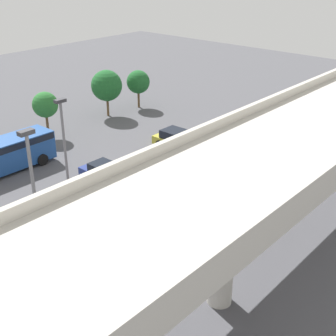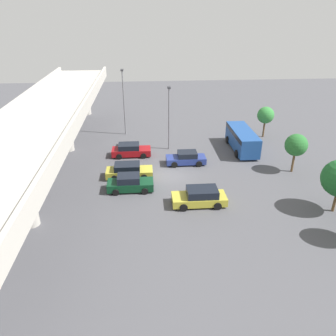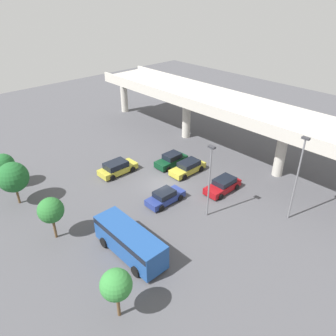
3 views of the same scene
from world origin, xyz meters
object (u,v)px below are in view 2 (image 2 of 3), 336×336
at_px(parked_car_0, 200,197).
at_px(shuttle_bus, 242,138).
at_px(lamp_post_mid_lot, 169,114).
at_px(parked_car_2, 129,171).
at_px(parked_car_1, 130,183).
at_px(tree_front_far_right, 266,115).
at_px(tree_front_right, 296,145).
at_px(parked_car_3, 186,158).
at_px(parked_car_4, 131,150).
at_px(lamp_post_near_aisle, 124,98).

distance_m(parked_car_0, shuttle_bus, 14.09).
height_order(parked_car_0, lamp_post_mid_lot, lamp_post_mid_lot).
xyz_separation_m(parked_car_0, parked_car_2, (5.77, 6.46, -0.04)).
xyz_separation_m(parked_car_1, lamp_post_mid_lot, (10.00, -4.52, 3.81)).
relative_size(parked_car_2, tree_front_far_right, 1.15).
relative_size(parked_car_0, tree_front_right, 1.14).
relative_size(parked_car_3, tree_front_right, 1.04).
relative_size(parked_car_2, parked_car_4, 1.05).
bearing_deg(parked_car_3, lamp_post_near_aisle, -55.17).
height_order(parked_car_2, lamp_post_mid_lot, lamp_post_mid_lot).
relative_size(lamp_post_near_aisle, lamp_post_mid_lot, 1.14).
bearing_deg(tree_front_right, lamp_post_near_aisle, 54.35).
bearing_deg(lamp_post_near_aisle, parked_car_0, -158.76).
bearing_deg(lamp_post_near_aisle, parked_car_1, -176.15).
distance_m(shuttle_bus, lamp_post_mid_lot, 9.47).
bearing_deg(tree_front_far_right, shuttle_bus, 135.31).
bearing_deg(parked_car_4, parked_car_2, -90.58).
height_order(lamp_post_mid_lot, tree_front_far_right, lamp_post_mid_lot).
bearing_deg(parked_car_0, tree_front_far_right, -124.92).
distance_m(parked_car_2, lamp_post_mid_lot, 9.46).
xyz_separation_m(parked_car_3, tree_front_right, (-2.77, -11.07, 2.36)).
distance_m(parked_car_1, lamp_post_mid_lot, 11.62).
bearing_deg(shuttle_bus, parked_car_1, -56.02).
bearing_deg(lamp_post_near_aisle, lamp_post_mid_lot, -136.13).
bearing_deg(parked_car_0, tree_front_right, -152.26).
bearing_deg(lamp_post_near_aisle, shuttle_bus, -114.93).
xyz_separation_m(parked_car_0, parked_car_1, (3.02, 6.26, -0.02)).
relative_size(parked_car_4, lamp_post_mid_lot, 0.59).
height_order(shuttle_bus, lamp_post_mid_lot, lamp_post_mid_lot).
bearing_deg(lamp_post_near_aisle, parked_car_3, -145.17).
distance_m(lamp_post_near_aisle, tree_front_far_right, 19.03).
distance_m(parked_car_1, parked_car_2, 2.76).
height_order(parked_car_2, tree_front_right, tree_front_right).
bearing_deg(parked_car_3, tree_front_right, 165.94).
bearing_deg(parked_car_1, parked_car_0, -25.79).
distance_m(shuttle_bus, tree_front_far_right, 6.22).
height_order(parked_car_0, lamp_post_near_aisle, lamp_post_near_aisle).
xyz_separation_m(lamp_post_near_aisle, lamp_post_mid_lot, (-5.81, -5.59, -0.55)).
distance_m(lamp_post_near_aisle, tree_front_right, 22.55).
bearing_deg(parked_car_2, lamp_post_mid_lot, 56.94).
bearing_deg(parked_car_4, lamp_post_near_aisle, 96.94).
xyz_separation_m(tree_front_right, tree_front_far_right, (10.63, -0.51, -0.02)).
height_order(lamp_post_mid_lot, tree_front_right, lamp_post_mid_lot).
relative_size(parked_car_3, parked_car_4, 0.97).
bearing_deg(tree_front_far_right, tree_front_right, 177.25).
bearing_deg(shuttle_bus, parked_car_4, -86.56).
bearing_deg(parked_car_2, parked_car_1, -85.88).
relative_size(parked_car_4, tree_front_far_right, 1.10).
distance_m(parked_car_0, tree_front_far_right, 20.10).
bearing_deg(tree_front_far_right, parked_car_4, 105.98).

